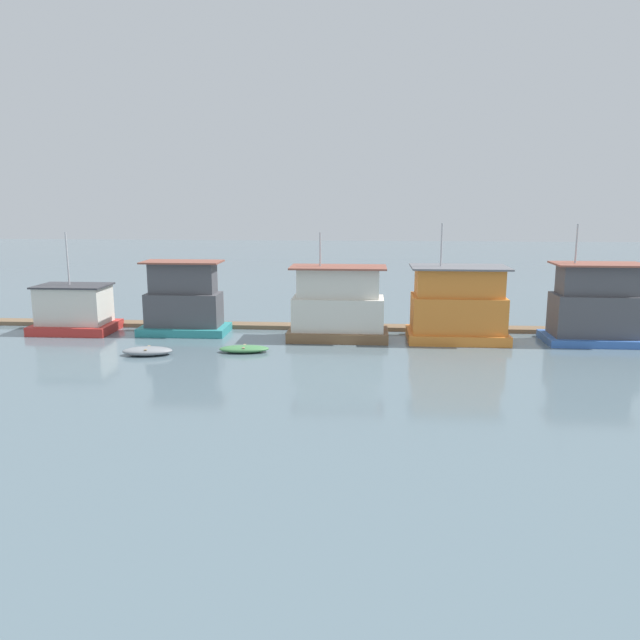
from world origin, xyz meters
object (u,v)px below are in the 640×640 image
(houseboat_red, at_px, (75,310))
(houseboat_teal, at_px, (184,303))
(houseboat_brown, at_px, (338,307))
(dinghy_grey, at_px, (147,351))
(houseboat_blue, at_px, (595,308))
(houseboat_orange, at_px, (458,306))
(dinghy_green, at_px, (244,349))

(houseboat_red, bearing_deg, houseboat_teal, 0.87)
(houseboat_brown, xyz_separation_m, dinghy_grey, (-11.55, -5.41, -1.96))
(houseboat_blue, bearing_deg, houseboat_brown, -179.46)
(houseboat_brown, bearing_deg, dinghy_grey, -154.91)
(houseboat_red, distance_m, houseboat_orange, 27.22)
(houseboat_teal, relative_size, houseboat_brown, 0.85)
(dinghy_grey, relative_size, dinghy_green, 0.99)
(houseboat_brown, xyz_separation_m, houseboat_blue, (17.15, 0.16, 0.14))
(houseboat_brown, distance_m, dinghy_green, 7.39)
(dinghy_green, bearing_deg, houseboat_teal, 135.62)
(dinghy_grey, xyz_separation_m, dinghy_green, (5.83, 1.18, -0.04))
(houseboat_red, height_order, houseboat_teal, houseboat_red)
(houseboat_teal, bearing_deg, houseboat_blue, -1.70)
(houseboat_teal, relative_size, houseboat_blue, 0.78)
(houseboat_brown, relative_size, houseboat_blue, 0.92)
(dinghy_grey, distance_m, dinghy_green, 5.95)
(houseboat_blue, bearing_deg, houseboat_red, 178.87)
(houseboat_orange, bearing_deg, houseboat_blue, 0.34)
(houseboat_orange, relative_size, dinghy_green, 2.43)
(houseboat_teal, xyz_separation_m, houseboat_orange, (19.15, -0.89, 0.16))
(dinghy_grey, bearing_deg, houseboat_teal, 85.63)
(houseboat_brown, bearing_deg, houseboat_blue, 0.54)
(houseboat_orange, distance_m, dinghy_green, 14.63)
(houseboat_red, relative_size, houseboat_orange, 0.91)
(dinghy_grey, bearing_deg, houseboat_orange, 15.69)
(houseboat_teal, height_order, houseboat_brown, houseboat_brown)
(houseboat_red, relative_size, dinghy_green, 2.21)
(houseboat_red, relative_size, houseboat_teal, 1.16)
(dinghy_green, bearing_deg, houseboat_orange, 17.44)
(houseboat_blue, xyz_separation_m, dinghy_grey, (-28.71, -5.57, -2.10))
(houseboat_red, height_order, dinghy_grey, houseboat_red)
(houseboat_brown, bearing_deg, houseboat_orange, 0.76)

